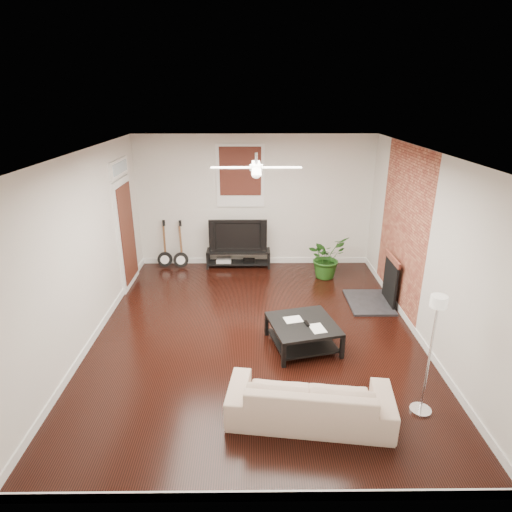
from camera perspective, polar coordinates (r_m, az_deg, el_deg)
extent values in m
cube|color=black|center=(6.87, 0.03, -10.21)|extent=(5.00, 6.00, 0.01)
cube|color=white|center=(5.93, 0.04, 13.65)|extent=(5.00, 6.00, 0.01)
cube|color=silver|center=(9.14, -0.16, 7.28)|extent=(5.00, 0.01, 2.80)
cube|color=silver|center=(3.59, 0.54, -15.75)|extent=(5.00, 0.01, 2.80)
cube|color=silver|center=(6.72, -21.81, 0.71)|extent=(0.01, 6.00, 2.80)
cube|color=silver|center=(6.76, 21.73, 0.85)|extent=(0.01, 6.00, 2.80)
cube|color=brown|center=(7.65, 18.98, 3.41)|extent=(0.02, 2.20, 2.80)
cube|color=black|center=(7.87, 16.21, -3.09)|extent=(0.80, 1.10, 0.92)
cube|color=#3C1410|center=(9.00, -2.10, 10.63)|extent=(1.00, 0.06, 1.30)
cube|color=white|center=(8.46, -17.05, 4.19)|extent=(0.08, 1.00, 2.50)
cube|color=black|center=(9.29, -2.36, -0.31)|extent=(1.37, 0.37, 0.38)
imported|color=black|center=(9.13, -2.41, 2.94)|extent=(1.23, 0.16, 0.71)
cube|color=black|center=(6.48, 6.26, -10.38)|extent=(1.12, 1.12, 0.39)
imported|color=tan|center=(5.19, 7.19, -18.38)|extent=(1.96, 0.97, 0.55)
imported|color=#205217|center=(8.80, 9.40, -0.13)|extent=(1.04, 1.02, 0.87)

